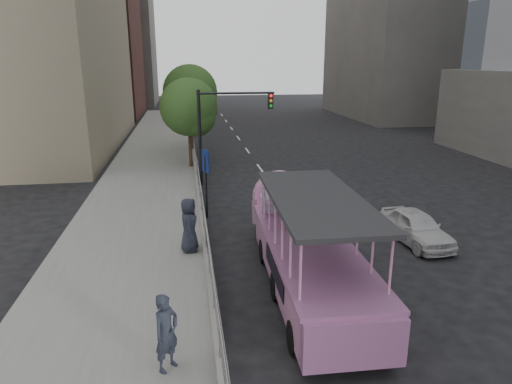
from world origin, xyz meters
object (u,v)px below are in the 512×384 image
Objects in this scene: car at (416,227)px; street_tree_near at (190,110)px; traffic_signal at (221,122)px; duck_boat at (304,246)px; parking_sign at (206,176)px; pedestrian_far at (189,225)px; pedestrian_near at (166,333)px; street_tree_far at (192,94)px.

street_tree_near is (-8.14, 13.14, 3.20)m from car.
street_tree_near is (-1.60, 3.43, 0.32)m from traffic_signal.
duck_boat reaches higher than parking_sign.
traffic_signal reaches higher than pedestrian_far.
street_tree_far reaches higher than pedestrian_near.
car is 15.78m from street_tree_near.
street_tree_near reaches higher than duck_boat.
traffic_signal is 3.80m from street_tree_near.
car is at bearing -58.23° from street_tree_near.
duck_boat is 16.06m from street_tree_near.
parking_sign is 0.59× the size of traffic_signal.
street_tree_near reaches higher than car.
traffic_signal is at bearing -81.57° from street_tree_far.
parking_sign is at bearing -101.63° from traffic_signal.
street_tree_far is at bearing 107.68° from car.
street_tree_near is at bearing 92.69° from parking_sign.
pedestrian_far reaches higher than pedestrian_near.
duck_boat is 5.58m from car.
duck_boat is at bearing -119.79° from pedestrian_far.
car is 8.79m from parking_sign.
car is 0.56× the size of street_tree_far.
pedestrian_near is 25.86m from street_tree_far.
pedestrian_far is (-8.51, -0.21, 0.64)m from car.
street_tree_far is (-1.40, 9.43, 0.81)m from traffic_signal.
street_tree_near is at bearing 116.92° from car.
street_tree_far is (0.57, 19.35, 3.05)m from pedestrian_far.
duck_boat is 2.63× the size of car.
car is at bearing 25.42° from duck_boat.
parking_sign reaches higher than pedestrian_near.
street_tree_far is (0.20, 6.00, 0.49)m from street_tree_near.
pedestrian_near is 16.57m from traffic_signal.
street_tree_near is at bearing -91.91° from street_tree_far.
duck_boat is 5.78m from pedestrian_near.
street_tree_near reaches higher than pedestrian_far.
pedestrian_near is at bearing -98.88° from traffic_signal.
pedestrian_near is at bearing -149.21° from car.
pedestrian_far is at bearing 176.56° from car.
parking_sign is 0.48× the size of street_tree_far.
duck_boat is 12.41m from traffic_signal.
street_tree_near reaches higher than parking_sign.
traffic_signal reaches higher than pedestrian_near.
car is (5.02, 2.38, -0.55)m from duck_boat.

